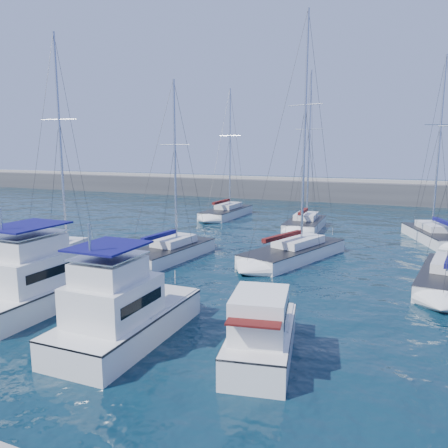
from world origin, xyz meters
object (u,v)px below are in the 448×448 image
at_px(motor_yacht_stbd_inner, 123,315).
at_px(motor_yacht_stbd_outer, 261,336).
at_px(sailboat_back_b, 305,224).
at_px(sailboat_back_c, 435,235).
at_px(sailboat_mid_d, 294,252).
at_px(motor_yacht_port_inner, 45,282).
at_px(sailboat_mid_c, 171,252).
at_px(sailboat_mid_a, 62,256).
at_px(sailboat_back_a, 227,212).

relative_size(motor_yacht_stbd_inner, motor_yacht_stbd_outer, 1.25).
height_order(sailboat_back_b, sailboat_back_c, sailboat_back_c).
xyz_separation_m(motor_yacht_stbd_inner, sailboat_back_c, (12.84, 27.35, -0.60)).
height_order(motor_yacht_stbd_inner, sailboat_mid_d, sailboat_mid_d).
relative_size(motor_yacht_port_inner, sailboat_mid_c, 0.74).
distance_m(motor_yacht_stbd_outer, sailboat_back_b, 28.46).
relative_size(motor_yacht_port_inner, motor_yacht_stbd_outer, 1.60).
bearing_deg(sailboat_back_b, motor_yacht_port_inner, -108.68).
bearing_deg(motor_yacht_stbd_outer, sailboat_back_b, 88.45).
height_order(sailboat_mid_c, sailboat_mid_d, sailboat_mid_d).
height_order(motor_yacht_port_inner, motor_yacht_stbd_outer, motor_yacht_port_inner).
height_order(motor_yacht_stbd_outer, sailboat_mid_d, sailboat_mid_d).
relative_size(sailboat_mid_c, sailboat_mid_d, 0.74).
bearing_deg(sailboat_back_b, sailboat_mid_a, -124.93).
distance_m(motor_yacht_port_inner, sailboat_mid_a, 8.24).
bearing_deg(sailboat_mid_a, sailboat_back_c, 26.75).
bearing_deg(sailboat_mid_c, sailboat_back_c, 44.29).
bearing_deg(sailboat_mid_d, sailboat_mid_a, -134.02).
bearing_deg(sailboat_mid_c, sailboat_back_a, 107.38).
distance_m(motor_yacht_stbd_inner, sailboat_back_b, 28.84).
bearing_deg(sailboat_mid_d, sailboat_back_c, 66.91).
height_order(sailboat_mid_c, sailboat_back_a, sailboat_back_a).
bearing_deg(sailboat_back_a, sailboat_mid_c, -76.83).
bearing_deg(motor_yacht_stbd_inner, sailboat_back_b, 87.03).
distance_m(motor_yacht_stbd_outer, sailboat_back_a, 35.74).
xyz_separation_m(sailboat_mid_a, sailboat_back_b, (12.67, 20.07, -0.02)).
xyz_separation_m(sailboat_mid_d, sailboat_back_a, (-12.48, 16.72, -0.02)).
relative_size(motor_yacht_stbd_inner, sailboat_back_b, 0.48).
bearing_deg(sailboat_back_c, sailboat_back_b, 153.32).
relative_size(motor_yacht_stbd_outer, sailboat_mid_a, 0.38).
relative_size(motor_yacht_port_inner, sailboat_back_b, 0.61).
xyz_separation_m(motor_yacht_stbd_inner, sailboat_back_a, (-9.37, 33.12, -0.62)).
distance_m(motor_yacht_port_inner, sailboat_back_b, 27.65).
bearing_deg(sailboat_mid_c, motor_yacht_port_inner, -90.81).
relative_size(sailboat_back_a, sailboat_back_c, 0.95).
bearing_deg(sailboat_mid_d, motor_yacht_port_inner, -105.88).
height_order(sailboat_mid_d, sailboat_back_a, sailboat_mid_d).
bearing_deg(motor_yacht_port_inner, sailboat_back_a, 95.30).
distance_m(motor_yacht_stbd_outer, sailboat_mid_c, 16.54).
height_order(sailboat_mid_a, sailboat_back_a, sailboat_mid_a).
bearing_deg(motor_yacht_stbd_outer, motor_yacht_stbd_inner, 176.26).
relative_size(motor_yacht_stbd_outer, sailboat_back_a, 0.40).
distance_m(motor_yacht_stbd_inner, motor_yacht_stbd_outer, 5.85).
xyz_separation_m(motor_yacht_stbd_inner, sailboat_mid_d, (3.10, 16.40, -0.59)).
distance_m(motor_yacht_stbd_outer, sailboat_mid_a, 19.18).
height_order(motor_yacht_stbd_inner, sailboat_mid_a, sailboat_mid_a).
height_order(motor_yacht_port_inner, sailboat_back_a, sailboat_back_a).
relative_size(motor_yacht_port_inner, sailboat_back_c, 0.60).
bearing_deg(sailboat_back_b, sailboat_mid_c, -114.55).
relative_size(motor_yacht_port_inner, motor_yacht_stbd_inner, 1.28).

